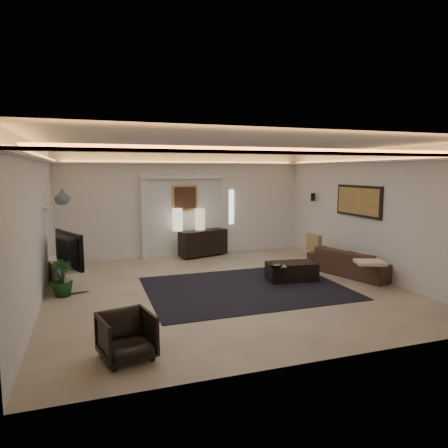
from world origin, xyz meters
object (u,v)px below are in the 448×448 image
object	(u,v)px
sofa	(351,262)
coffee_table	(291,271)
console	(203,242)
armchair	(127,336)

from	to	relation	value
sofa	coffee_table	size ratio (longest dim) A/B	1.91
console	coffee_table	size ratio (longest dim) A/B	1.31
coffee_table	console	bearing A→B (deg)	118.32
sofa	coffee_table	xyz separation A→B (m)	(-1.56, -0.01, -0.09)
coffee_table	sofa	bearing A→B (deg)	7.90
console	sofa	size ratio (longest dim) A/B	0.69
coffee_table	armchair	bearing A→B (deg)	-137.26
coffee_table	armchair	xyz separation A→B (m)	(-3.81, -2.68, 0.10)
sofa	armchair	world-z (taller)	armchair
console	sofa	distance (m)	4.10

